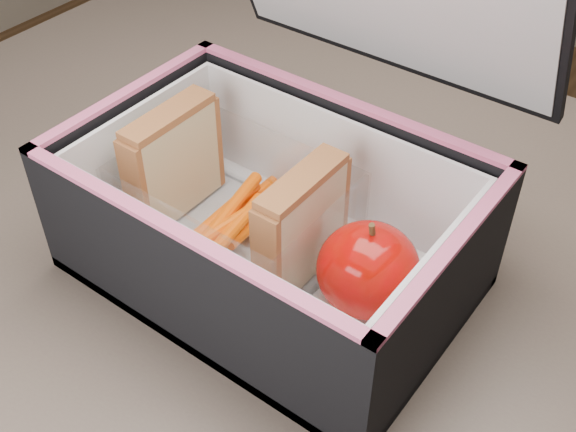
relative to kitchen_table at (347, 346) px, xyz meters
name	(u,v)px	position (x,y,z in m)	size (l,w,h in m)	color
kitchen_table	(347,346)	(0.00, 0.00, 0.00)	(1.20, 0.80, 0.75)	brown
lunch_bag	(274,210)	(-0.06, -0.03, 0.16)	(0.32, 0.30, 0.31)	black
plastic_tub	(235,206)	(-0.10, -0.03, 0.14)	(0.18, 0.13, 0.08)	white
sandwich_left	(174,161)	(-0.17, -0.03, 0.16)	(0.03, 0.09, 0.10)	tan
sandwich_right	(302,226)	(-0.03, -0.03, 0.16)	(0.03, 0.09, 0.10)	tan
carrot_sticks	(235,221)	(-0.10, -0.03, 0.13)	(0.05, 0.15, 0.03)	#FF5000
paper_napkin	(365,307)	(0.03, -0.03, 0.11)	(0.07, 0.08, 0.01)	white
red_apple	(368,270)	(0.03, -0.03, 0.15)	(0.09, 0.09, 0.08)	#971103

